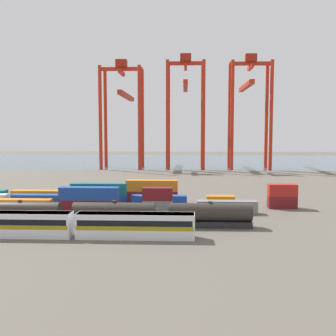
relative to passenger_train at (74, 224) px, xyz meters
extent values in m
plane|color=#5B564C|center=(7.05, 58.42, -2.14)|extent=(420.00, 420.00, 0.00)
cube|color=#475B6B|center=(7.05, 163.57, -2.14)|extent=(400.00, 110.00, 0.01)
cube|color=silver|center=(-9.61, 0.00, -0.19)|extent=(18.31, 3.10, 3.90)
cube|color=#9E8414|center=(-9.61, 0.00, -0.29)|extent=(17.95, 3.14, 0.64)
cube|color=black|center=(-9.61, 0.00, 0.49)|extent=(17.58, 3.13, 0.90)
cube|color=slate|center=(-9.61, 0.00, 1.58)|extent=(18.13, 2.85, 0.36)
cube|color=silver|center=(9.61, 0.00, -0.19)|extent=(18.31, 3.10, 3.90)
cube|color=#9E8414|center=(9.61, 0.00, -0.29)|extent=(17.95, 3.14, 0.64)
cube|color=black|center=(9.61, 0.00, 0.49)|extent=(17.58, 3.13, 0.90)
cube|color=slate|center=(9.61, 0.00, 1.58)|extent=(18.13, 2.85, 0.36)
cube|color=#232326|center=(-11.85, 7.71, -1.59)|extent=(14.29, 2.50, 1.10)
cylinder|color=#2D2823|center=(-11.85, 7.71, 0.48)|extent=(14.29, 3.05, 3.05)
cylinder|color=#2D2823|center=(-11.85, 7.71, 2.19)|extent=(0.70, 0.70, 0.36)
cube|color=#232326|center=(4.88, 7.71, -1.59)|extent=(14.29, 2.50, 1.10)
cylinder|color=#2D2823|center=(4.88, 7.71, 0.48)|extent=(14.29, 3.05, 3.05)
cylinder|color=#2D2823|center=(4.88, 7.71, 2.19)|extent=(0.70, 0.70, 0.36)
cube|color=#232326|center=(21.61, 7.71, -1.59)|extent=(14.29, 2.50, 1.10)
cylinder|color=#2D2823|center=(21.61, 7.71, 0.48)|extent=(14.29, 3.05, 3.05)
cylinder|color=#2D2823|center=(21.61, 7.71, 2.19)|extent=(0.70, 0.70, 0.36)
cube|color=orange|center=(-16.30, 19.40, -0.84)|extent=(12.10, 2.44, 2.60)
cube|color=maroon|center=(-2.30, 19.40, -0.84)|extent=(12.10, 2.44, 2.60)
cube|color=#1C4299|center=(-2.30, 19.40, 1.76)|extent=(12.10, 2.44, 2.60)
cube|color=slate|center=(11.69, 19.40, -0.84)|extent=(6.04, 2.44, 2.60)
cube|color=maroon|center=(11.69, 19.40, 1.76)|extent=(6.04, 2.44, 2.60)
cube|color=slate|center=(25.68, 19.40, -0.84)|extent=(12.10, 2.44, 2.60)
cube|color=#1C4299|center=(-15.03, 25.58, -0.84)|extent=(12.10, 2.44, 2.60)
cube|color=#1C4299|center=(-1.71, 25.58, -0.84)|extent=(12.10, 2.44, 2.60)
cube|color=#146066|center=(-1.71, 25.58, 1.76)|extent=(12.10, 2.44, 2.60)
cube|color=#1C4299|center=(11.61, 25.58, -0.84)|extent=(12.10, 2.44, 2.60)
cube|color=orange|center=(24.92, 25.58, -0.84)|extent=(6.04, 2.44, 2.60)
cube|color=maroon|center=(38.24, 25.58, -0.84)|extent=(6.04, 2.44, 2.60)
cube|color=#AD211C|center=(38.24, 25.58, 1.76)|extent=(6.04, 2.44, 2.60)
cube|color=orange|center=(-17.75, 31.75, -0.84)|extent=(12.10, 2.44, 2.60)
cube|color=#AD211C|center=(-4.14, 31.75, -0.84)|extent=(12.10, 2.44, 2.60)
cube|color=maroon|center=(9.48, 31.75, -0.84)|extent=(12.10, 2.44, 2.60)
cube|color=orange|center=(9.48, 31.75, 1.76)|extent=(12.10, 2.44, 2.60)
cylinder|color=red|center=(-19.41, 111.37, 20.21)|extent=(1.50, 1.50, 44.72)
cylinder|color=red|center=(-2.39, 111.37, 20.21)|extent=(1.50, 1.50, 44.72)
cylinder|color=red|center=(-19.41, 122.62, 20.21)|extent=(1.50, 1.50, 44.72)
cylinder|color=red|center=(-2.39, 122.62, 20.21)|extent=(1.50, 1.50, 44.72)
cube|color=red|center=(-10.90, 117.00, 41.77)|extent=(18.61, 1.20, 1.60)
cube|color=red|center=(-10.90, 117.00, 40.17)|extent=(1.20, 12.84, 1.60)
cube|color=red|center=(-10.90, 131.47, 31.24)|extent=(2.00, 41.34, 2.00)
cube|color=maroon|center=(-10.90, 117.00, 44.17)|extent=(4.80, 4.00, 3.20)
cylinder|color=red|center=(9.59, 112.37, 21.34)|extent=(1.50, 1.50, 46.97)
cylinder|color=red|center=(25.04, 112.37, 21.34)|extent=(1.50, 1.50, 46.97)
cylinder|color=red|center=(9.59, 121.62, 21.34)|extent=(1.50, 1.50, 46.97)
cylinder|color=red|center=(25.04, 121.62, 21.34)|extent=(1.50, 1.50, 46.97)
cube|color=red|center=(17.32, 117.00, 44.02)|extent=(17.05, 1.20, 1.60)
cube|color=red|center=(17.32, 117.00, 42.42)|extent=(1.20, 10.86, 1.60)
cube|color=red|center=(17.32, 129.43, 35.51)|extent=(2.00, 35.51, 2.00)
cube|color=maroon|center=(17.32, 117.00, 46.42)|extent=(4.80, 4.00, 3.20)
cylinder|color=red|center=(37.26, 112.15, 21.19)|extent=(1.50, 1.50, 46.67)
cylinder|color=red|center=(53.80, 112.15, 21.19)|extent=(1.50, 1.50, 46.67)
cylinder|color=red|center=(37.26, 121.84, 21.19)|extent=(1.50, 1.50, 46.67)
cylinder|color=red|center=(53.80, 121.84, 21.19)|extent=(1.50, 1.50, 46.67)
cube|color=red|center=(45.53, 117.00, 43.72)|extent=(18.14, 1.20, 1.60)
cube|color=red|center=(45.53, 117.00, 42.12)|extent=(1.20, 11.29, 1.60)
cube|color=red|center=(45.53, 129.72, 35.46)|extent=(2.00, 36.36, 2.00)
cube|color=maroon|center=(45.53, 117.00, 46.12)|extent=(4.80, 4.00, 3.20)
camera|label=1|loc=(17.24, -60.39, 14.35)|focal=42.64mm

